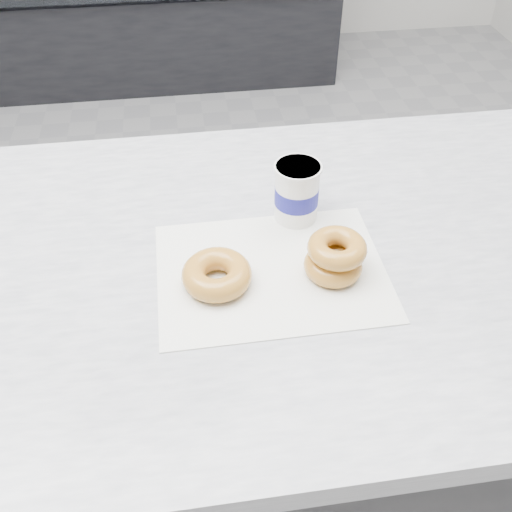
{
  "coord_description": "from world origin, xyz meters",
  "views": [
    {
      "loc": [
        0.3,
        -1.25,
        1.49
      ],
      "look_at": [
        0.39,
        -0.63,
        0.93
      ],
      "focal_mm": 40.0,
      "sensor_mm": 36.0,
      "label": 1
    }
  ],
  "objects": [
    {
      "name": "ground",
      "position": [
        0.0,
        0.0,
        0.0
      ],
      "size": [
        5.0,
        5.0,
        0.0
      ],
      "primitive_type": "plane",
      "color": "gray",
      "rests_on": "ground"
    },
    {
      "name": "counter",
      "position": [
        0.0,
        -0.6,
        0.45
      ],
      "size": [
        3.06,
        0.76,
        0.9
      ],
      "color": "#333335",
      "rests_on": "ground"
    },
    {
      "name": "wax_paper",
      "position": [
        0.42,
        -0.64,
        0.9
      ],
      "size": [
        0.34,
        0.26,
        0.0
      ],
      "primitive_type": "cube",
      "rotation": [
        0.0,
        0.0,
        0.0
      ],
      "color": "silver",
      "rests_on": "counter"
    },
    {
      "name": "donut_single",
      "position": [
        0.33,
        -0.66,
        0.92
      ],
      "size": [
        0.14,
        0.14,
        0.04
      ],
      "primitive_type": "torus",
      "rotation": [
        0.0,
        0.0,
        -0.42
      ],
      "color": "#C77E36",
      "rests_on": "wax_paper"
    },
    {
      "name": "donut_stack",
      "position": [
        0.51,
        -0.66,
        0.93
      ],
      "size": [
        0.11,
        0.11,
        0.06
      ],
      "color": "#C77E36",
      "rests_on": "wax_paper"
    },
    {
      "name": "coffee_cup",
      "position": [
        0.48,
        -0.52,
        0.95
      ],
      "size": [
        0.09,
        0.09,
        0.1
      ],
      "rotation": [
        0.0,
        0.0,
        0.37
      ],
      "color": "white",
      "rests_on": "counter"
    }
  ]
}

